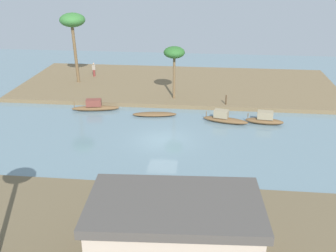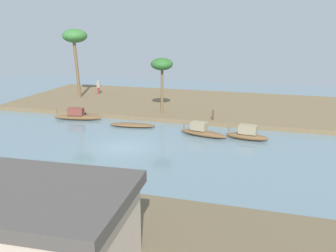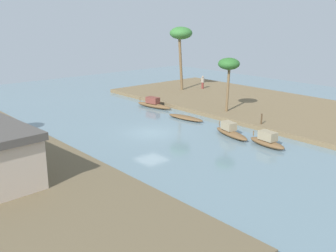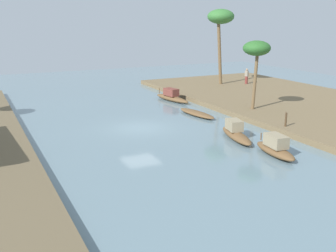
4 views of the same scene
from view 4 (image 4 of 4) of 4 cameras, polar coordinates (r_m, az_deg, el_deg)
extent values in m
plane|color=slate|center=(28.79, -3.98, -0.26)|extent=(68.17, 68.17, 0.00)
cube|color=brown|center=(37.41, 18.80, 2.87)|extent=(36.85, 15.84, 0.42)
ellipsoid|color=brown|center=(26.32, 9.67, -1.34)|extent=(4.31, 1.92, 0.50)
cube|color=gray|center=(26.55, 9.37, 0.15)|extent=(1.44, 1.08, 0.68)
cylinder|color=brown|center=(27.86, 8.27, 0.54)|extent=(0.07, 0.07, 0.45)
ellipsoid|color=brown|center=(38.00, 0.58, 3.92)|extent=(4.83, 1.69, 0.50)
cube|color=brown|center=(38.01, 0.45, 4.83)|extent=(1.61, 1.05, 0.68)
cylinder|color=brown|center=(39.57, -1.24, 5.06)|extent=(0.07, 0.07, 0.53)
ellipsoid|color=brown|center=(32.38, 4.10, 1.80)|extent=(4.37, 1.54, 0.36)
ellipsoid|color=brown|center=(23.74, 14.94, -3.43)|extent=(3.55, 1.42, 0.53)
cube|color=gray|center=(23.55, 15.07, -2.04)|extent=(1.50, 0.98, 0.69)
cylinder|color=brown|center=(24.82, 13.05, -1.45)|extent=(0.07, 0.07, 0.45)
cylinder|color=brown|center=(46.44, 11.05, 6.42)|extent=(0.36, 0.36, 0.83)
cube|color=gray|center=(46.34, 11.10, 7.32)|extent=(0.43, 0.29, 0.66)
sphere|color=tan|center=(46.29, 11.12, 7.86)|extent=(0.22, 0.22, 0.22)
cylinder|color=#4C3823|center=(28.52, 16.36, 0.89)|extent=(0.14, 0.14, 0.97)
cylinder|color=brown|center=(33.22, 12.21, 6.15)|extent=(0.26, 0.43, 4.45)
ellipsoid|color=#2D6628|center=(32.93, 12.47, 10.72)|extent=(2.18, 2.18, 1.20)
cylinder|color=brown|center=(45.38, 7.32, 10.14)|extent=(0.35, 0.88, 6.76)
ellipsoid|color=#387533|center=(45.22, 7.49, 15.14)|extent=(2.89, 2.89, 1.59)
camera|label=1|loc=(30.23, -72.00, 17.38)|focal=42.62mm
camera|label=2|loc=(20.40, -69.72, 9.69)|focal=38.52mm
camera|label=3|loc=(11.19, -124.63, 5.12)|focal=43.35mm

